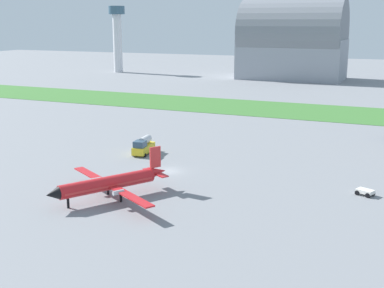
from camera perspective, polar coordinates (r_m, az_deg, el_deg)
ground_plane at (r=88.22m, az=-2.63°, el=-3.03°), size 600.00×600.00×0.00m
grass_taxiway_strip at (r=152.73m, az=9.04°, el=3.84°), size 360.00×28.00×0.08m
airplane_foreground_turboprop at (r=74.82m, az=-9.07°, el=-4.26°), size 19.80×17.27×6.65m
fuel_truck_near_gate at (r=99.67m, az=-5.41°, el=-0.21°), size 3.29×6.75×3.29m
baggage_cart_midfield at (r=80.13m, az=18.62°, el=-5.02°), size 2.88×2.55×0.90m
hangar_distant at (r=236.71m, az=11.10°, el=11.02°), size 45.04×29.83×35.15m
control_tower at (r=265.71m, az=-8.27°, el=12.06°), size 8.00×8.00×32.59m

